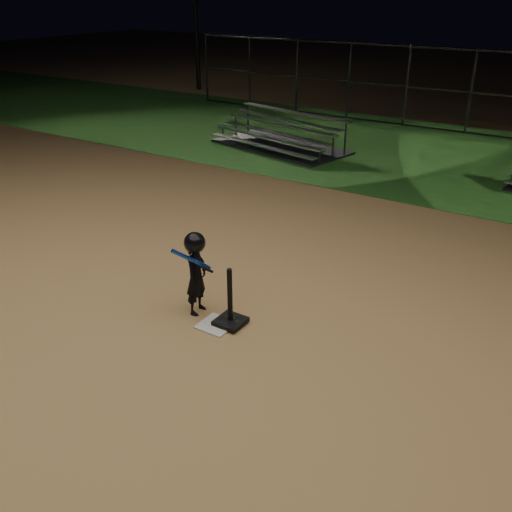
{
  "coord_description": "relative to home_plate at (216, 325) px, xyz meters",
  "views": [
    {
      "loc": [
        3.98,
        -5.18,
        4.21
      ],
      "look_at": [
        0.0,
        1.0,
        0.65
      ],
      "focal_mm": 39.57,
      "sensor_mm": 36.0,
      "label": 1
    }
  ],
  "objects": [
    {
      "name": "batting_tee",
      "position": [
        0.15,
        0.13,
        0.17
      ],
      "size": [
        0.38,
        0.38,
        0.83
      ],
      "color": "black",
      "rests_on": "home_plate"
    },
    {
      "name": "ground",
      "position": [
        0.0,
        0.0,
        -0.01
      ],
      "size": [
        80.0,
        80.0,
        0.0
      ],
      "primitive_type": "plane",
      "color": "#AD844E",
      "rests_on": "ground"
    },
    {
      "name": "backstop_fence",
      "position": [
        0.0,
        13.0,
        1.24
      ],
      "size": [
        20.08,
        0.08,
        2.5
      ],
      "color": "#38383D",
      "rests_on": "ground"
    },
    {
      "name": "grass_strip",
      "position": [
        0.0,
        10.0,
        -0.01
      ],
      "size": [
        60.0,
        8.0,
        0.01
      ],
      "primitive_type": "cube",
      "color": "#204E19",
      "rests_on": "ground"
    },
    {
      "name": "bleacher_left",
      "position": [
        -3.98,
        8.44,
        0.18
      ],
      "size": [
        4.14,
        2.62,
        0.94
      ],
      "rotation": [
        0.0,
        0.0,
        -0.21
      ],
      "color": "silver",
      "rests_on": "ground"
    },
    {
      "name": "home_plate",
      "position": [
        0.0,
        0.0,
        0.0
      ],
      "size": [
        0.45,
        0.45,
        0.02
      ],
      "primitive_type": "cube",
      "color": "beige",
      "rests_on": "ground"
    },
    {
      "name": "child_batter",
      "position": [
        -0.44,
        0.16,
        0.64
      ],
      "size": [
        0.44,
        0.6,
        1.22
      ],
      "rotation": [
        0.0,
        0.0,
        1.71
      ],
      "color": "black",
      "rests_on": "ground"
    }
  ]
}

